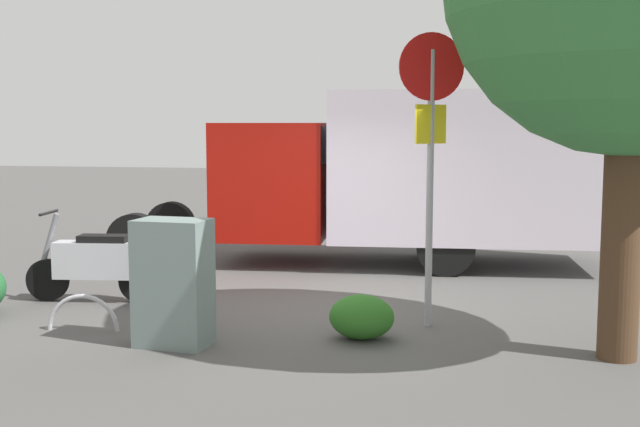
% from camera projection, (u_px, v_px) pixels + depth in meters
% --- Properties ---
extents(ground_plane, '(60.00, 60.00, 0.00)m').
position_uv_depth(ground_plane, '(326.00, 309.00, 10.08)').
color(ground_plane, '#4E4C4B').
extents(box_truck_near, '(8.19, 2.75, 2.85)m').
position_uv_depth(box_truck_near, '(411.00, 169.00, 13.07)').
color(box_truck_near, black).
rests_on(box_truck_near, ground).
extents(motorcycle, '(1.81, 0.58, 1.20)m').
position_uv_depth(motorcycle, '(96.00, 263.00, 10.41)').
color(motorcycle, black).
rests_on(motorcycle, ground).
extents(stop_sign, '(0.71, 0.33, 3.35)m').
position_uv_depth(stop_sign, '(431.00, 133.00, 8.95)').
color(stop_sign, '#9E9EA3').
rests_on(stop_sign, ground).
extents(utility_cabinet, '(0.79, 0.56, 1.35)m').
position_uv_depth(utility_cabinet, '(173.00, 283.00, 8.35)').
color(utility_cabinet, slate).
rests_on(utility_cabinet, ground).
extents(bike_rack_hoop, '(0.85, 0.12, 0.85)m').
position_uv_depth(bike_rack_hoop, '(84.00, 331.00, 9.00)').
color(bike_rack_hoop, '#B7B7BC').
rests_on(bike_rack_hoop, ground).
extents(shrub_near_sign, '(0.71, 0.58, 0.49)m').
position_uv_depth(shrub_near_sign, '(362.00, 317.00, 8.64)').
color(shrub_near_sign, '#2B6920').
rests_on(shrub_near_sign, ground).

